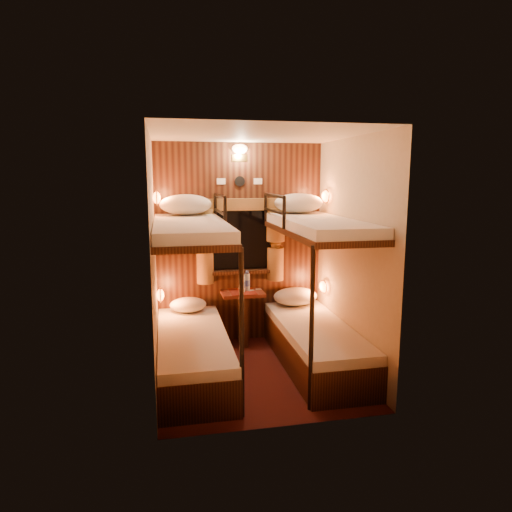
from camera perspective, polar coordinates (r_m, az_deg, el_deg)
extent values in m
plane|color=#35130E|center=(4.88, 0.13, -14.38)|extent=(2.10, 2.10, 0.00)
plane|color=silver|center=(4.46, 0.14, 14.98)|extent=(2.10, 2.10, 0.00)
plane|color=#C6B293|center=(5.54, -2.06, 1.54)|extent=(2.40, 0.00, 2.40)
plane|color=#C6B293|center=(3.52, 3.60, -3.35)|extent=(2.40, 0.00, 2.40)
plane|color=#C6B293|center=(4.43, -12.65, -0.82)|extent=(0.00, 2.40, 2.40)
plane|color=#C6B293|center=(4.82, 11.86, 0.07)|extent=(0.00, 2.40, 2.40)
cube|color=black|center=(5.52, -2.04, 1.51)|extent=(2.00, 0.03, 2.40)
cube|color=black|center=(4.79, -7.87, -12.64)|extent=(0.70, 1.90, 0.35)
cube|color=white|center=(4.71, -7.93, -10.11)|extent=(0.68, 1.88, 0.10)
cube|color=black|center=(4.47, -8.26, 2.66)|extent=(0.70, 1.90, 0.06)
cube|color=white|center=(4.46, -8.28, 3.68)|extent=(0.68, 1.88, 0.10)
cylinder|color=black|center=(3.80, -1.80, -9.81)|extent=(0.04, 0.04, 1.45)
cylinder|color=black|center=(5.35, -5.10, 5.95)|extent=(0.04, 0.04, 0.32)
cylinder|color=black|center=(4.51, -3.88, 5.23)|extent=(0.04, 0.04, 0.32)
cylinder|color=black|center=(4.92, -4.57, 7.48)|extent=(0.04, 0.85, 0.04)
cylinder|color=black|center=(4.93, -4.54, 5.51)|extent=(0.03, 0.85, 0.03)
cube|color=black|center=(5.03, 7.38, -11.51)|extent=(0.70, 1.90, 0.35)
cube|color=white|center=(4.95, 7.44, -9.09)|extent=(0.68, 1.88, 0.10)
cube|color=black|center=(4.72, 7.72, 3.06)|extent=(0.70, 1.90, 0.06)
cube|color=white|center=(4.71, 7.75, 4.02)|extent=(0.68, 1.88, 0.10)
cylinder|color=black|center=(3.94, 6.95, -9.15)|extent=(0.04, 0.04, 1.45)
cylinder|color=black|center=(5.45, 1.21, 6.06)|extent=(0.04, 0.04, 0.32)
cylinder|color=black|center=(4.63, 3.54, 5.36)|extent=(0.04, 0.04, 0.32)
cylinder|color=black|center=(5.03, 2.29, 7.56)|extent=(0.04, 0.85, 0.04)
cylinder|color=black|center=(5.04, 2.28, 5.62)|extent=(0.03, 0.85, 0.03)
cube|color=black|center=(5.50, -2.01, 2.00)|extent=(0.98, 0.02, 0.78)
cube|color=black|center=(5.49, -1.99, 1.99)|extent=(0.90, 0.01, 0.70)
cube|color=black|center=(5.52, -1.91, -1.98)|extent=(1.00, 0.12, 0.04)
cube|color=olive|center=(5.42, -1.97, 6.46)|extent=(1.10, 0.06, 0.14)
cylinder|color=olive|center=(5.37, -6.47, 3.70)|extent=(0.22, 0.22, 0.40)
cylinder|color=olive|center=(5.40, -6.43, 1.27)|extent=(0.11, 0.11, 0.12)
cylinder|color=olive|center=(5.45, -6.38, -1.33)|extent=(0.20, 0.20, 0.40)
torus|color=#B28534|center=(5.40, -6.43, 1.27)|extent=(0.14, 0.14, 0.02)
cylinder|color=olive|center=(5.52, 2.48, 3.91)|extent=(0.22, 0.22, 0.40)
cylinder|color=olive|center=(5.55, 2.46, 1.55)|extent=(0.11, 0.11, 0.12)
cylinder|color=olive|center=(5.59, 2.44, -0.99)|extent=(0.20, 0.20, 0.40)
torus|color=#B28534|center=(5.55, 2.46, 1.55)|extent=(0.14, 0.14, 0.02)
cylinder|color=black|center=(5.44, -2.05, 9.32)|extent=(0.12, 0.02, 0.12)
cube|color=silver|center=(5.41, -4.38, 9.29)|extent=(0.10, 0.01, 0.07)
cube|color=silver|center=(5.48, 0.25, 9.33)|extent=(0.10, 0.01, 0.07)
cube|color=#B28534|center=(5.45, -2.07, 12.16)|extent=(0.18, 0.01, 0.08)
ellipsoid|color=#FFCC8C|center=(5.43, -2.04, 13.22)|extent=(0.18, 0.09, 0.11)
ellipsoid|color=orange|center=(5.22, -11.87, -4.79)|extent=(0.08, 0.20, 0.13)
torus|color=#B28534|center=(5.22, -11.87, -4.79)|extent=(0.02, 0.17, 0.17)
ellipsoid|color=orange|center=(5.06, -12.31, 7.13)|extent=(0.08, 0.20, 0.13)
torus|color=#B28534|center=(5.06, -12.31, 7.13)|extent=(0.02, 0.17, 0.17)
ellipsoid|color=orange|center=(5.54, 8.44, -3.83)|extent=(0.08, 0.20, 0.13)
torus|color=#B28534|center=(5.54, 8.44, -3.83)|extent=(0.02, 0.17, 0.17)
ellipsoid|color=orange|center=(5.39, 8.73, 7.40)|extent=(0.08, 0.20, 0.13)
torus|color=#B28534|center=(5.39, 8.73, 7.40)|extent=(0.02, 0.17, 0.17)
cube|color=maroon|center=(5.46, -1.68, -4.70)|extent=(0.50, 0.34, 0.04)
cube|color=black|center=(5.55, -1.66, -7.95)|extent=(0.08, 0.30, 0.61)
cube|color=maroon|center=(5.45, -1.68, -4.47)|extent=(0.30, 0.34, 0.01)
cylinder|color=#99BFE5|center=(5.41, -1.73, -3.47)|extent=(0.07, 0.07, 0.21)
cylinder|color=#4160C4|center=(5.42, -1.73, -3.58)|extent=(0.07, 0.07, 0.07)
cylinder|color=#4160C4|center=(5.39, -1.74, -2.19)|extent=(0.04, 0.04, 0.03)
cylinder|color=#99BFE5|center=(5.48, -1.12, -3.28)|extent=(0.07, 0.07, 0.21)
cylinder|color=#4160C4|center=(5.49, -1.12, -3.38)|extent=(0.07, 0.07, 0.07)
cylinder|color=#4160C4|center=(5.46, -1.13, -1.99)|extent=(0.04, 0.04, 0.03)
cube|color=silver|center=(5.50, -0.64, -4.32)|extent=(0.09, 0.07, 0.01)
cube|color=silver|center=(5.57, 0.30, -4.16)|extent=(0.07, 0.05, 0.00)
ellipsoid|color=silver|center=(5.37, -8.48, -6.04)|extent=(0.42, 0.30, 0.17)
ellipsoid|color=silver|center=(5.60, 4.94, -5.05)|extent=(0.54, 0.39, 0.21)
ellipsoid|color=silver|center=(5.12, -8.78, 6.38)|extent=(0.57, 0.41, 0.23)
ellipsoid|color=silver|center=(5.35, 5.34, 6.60)|extent=(0.58, 0.41, 0.23)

